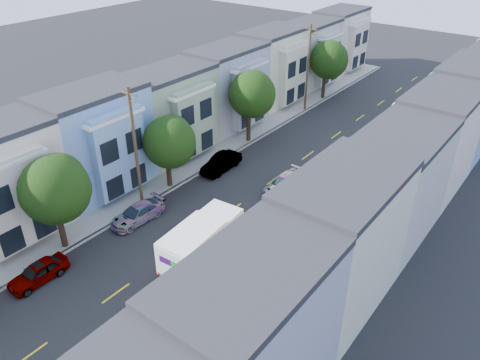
{
  "coord_description": "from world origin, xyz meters",
  "views": [
    {
      "loc": [
        19.6,
        -18.65,
        21.22
      ],
      "look_at": [
        -0.13,
        7.13,
        2.2
      ],
      "focal_mm": 35.0,
      "sensor_mm": 36.0,
      "label": 1
    }
  ],
  "objects_px": {
    "tree_far_r": "(429,99)",
    "fedex_truck": "(201,242)",
    "parked_right_a": "(154,336)",
    "parked_right_d": "(399,125)",
    "utility_pole_far": "(308,69)",
    "parked_right_b": "(225,274)",
    "utility_pole_near": "(136,149)",
    "parked_left_c": "(138,214)",
    "tree_c": "(169,142)",
    "parked_right_c": "(354,164)",
    "tree_d": "(251,94)",
    "tree_e": "(328,60)",
    "lead_sedan": "(285,184)",
    "tree_b": "(54,190)",
    "parked_left_b": "(38,273)",
    "parked_left_d": "(221,163)"
  },
  "relations": [
    {
      "from": "utility_pole_near",
      "to": "parked_right_a",
      "type": "bearing_deg",
      "value": -39.63
    },
    {
      "from": "tree_b",
      "to": "utility_pole_near",
      "type": "bearing_deg",
      "value": 89.99
    },
    {
      "from": "tree_e",
      "to": "parked_left_c",
      "type": "distance_m",
      "value": 32.99
    },
    {
      "from": "tree_e",
      "to": "parked_left_d",
      "type": "distance_m",
      "value": 22.9
    },
    {
      "from": "lead_sedan",
      "to": "parked_right_c",
      "type": "distance_m",
      "value": 7.57
    },
    {
      "from": "utility_pole_near",
      "to": "parked_left_c",
      "type": "distance_m",
      "value": 5.0
    },
    {
      "from": "tree_b",
      "to": "parked_right_b",
      "type": "height_order",
      "value": "tree_b"
    },
    {
      "from": "tree_b",
      "to": "parked_right_c",
      "type": "height_order",
      "value": "tree_b"
    },
    {
      "from": "tree_c",
      "to": "parked_right_c",
      "type": "height_order",
      "value": "tree_c"
    },
    {
      "from": "utility_pole_near",
      "to": "tree_far_r",
      "type": "bearing_deg",
      "value": 65.52
    },
    {
      "from": "tree_d",
      "to": "parked_right_a",
      "type": "xyz_separation_m",
      "value": [
        11.2,
        -24.3,
        -4.54
      ]
    },
    {
      "from": "utility_pole_near",
      "to": "parked_right_c",
      "type": "height_order",
      "value": "utility_pole_near"
    },
    {
      "from": "tree_far_r",
      "to": "parked_right_b",
      "type": "relative_size",
      "value": 0.95
    },
    {
      "from": "tree_far_r",
      "to": "fedex_truck",
      "type": "bearing_deg",
      "value": -98.28
    },
    {
      "from": "utility_pole_near",
      "to": "fedex_truck",
      "type": "relative_size",
      "value": 1.52
    },
    {
      "from": "utility_pole_far",
      "to": "tree_b",
      "type": "bearing_deg",
      "value": -90.0
    },
    {
      "from": "tree_d",
      "to": "utility_pole_near",
      "type": "bearing_deg",
      "value": -89.99
    },
    {
      "from": "lead_sedan",
      "to": "parked_left_b",
      "type": "height_order",
      "value": "lead_sedan"
    },
    {
      "from": "parked_right_a",
      "to": "parked_right_d",
      "type": "height_order",
      "value": "parked_right_d"
    },
    {
      "from": "tree_c",
      "to": "tree_far_r",
      "type": "distance_m",
      "value": 28.72
    },
    {
      "from": "tree_far_r",
      "to": "parked_right_a",
      "type": "relative_size",
      "value": 1.3
    },
    {
      "from": "tree_d",
      "to": "parked_right_b",
      "type": "height_order",
      "value": "tree_d"
    },
    {
      "from": "parked_left_c",
      "to": "parked_right_a",
      "type": "distance_m",
      "value": 12.39
    },
    {
      "from": "tree_e",
      "to": "parked_right_d",
      "type": "distance_m",
      "value": 12.64
    },
    {
      "from": "parked_right_b",
      "to": "tree_far_r",
      "type": "bearing_deg",
      "value": 92.24
    },
    {
      "from": "tree_far_r",
      "to": "parked_left_d",
      "type": "bearing_deg",
      "value": -119.97
    },
    {
      "from": "utility_pole_far",
      "to": "parked_right_b",
      "type": "relative_size",
      "value": 1.85
    },
    {
      "from": "tree_c",
      "to": "parked_left_b",
      "type": "bearing_deg",
      "value": -84.17
    },
    {
      "from": "tree_far_r",
      "to": "tree_e",
      "type": "bearing_deg",
      "value": 171.39
    },
    {
      "from": "tree_d",
      "to": "parked_right_b",
      "type": "bearing_deg",
      "value": -58.15
    },
    {
      "from": "tree_b",
      "to": "parked_left_c",
      "type": "height_order",
      "value": "tree_b"
    },
    {
      "from": "parked_right_b",
      "to": "parked_right_c",
      "type": "height_order",
      "value": "parked_right_b"
    },
    {
      "from": "utility_pole_near",
      "to": "parked_left_c",
      "type": "xyz_separation_m",
      "value": [
        1.4,
        -1.7,
        -4.49
      ]
    },
    {
      "from": "tree_b",
      "to": "parked_right_b",
      "type": "distance_m",
      "value": 12.66
    },
    {
      "from": "lead_sedan",
      "to": "parked_right_a",
      "type": "relative_size",
      "value": 1.19
    },
    {
      "from": "tree_d",
      "to": "parked_right_c",
      "type": "bearing_deg",
      "value": 4.41
    },
    {
      "from": "tree_e",
      "to": "parked_left_d",
      "type": "xyz_separation_m",
      "value": [
        1.4,
        -22.45,
        -4.27
      ]
    },
    {
      "from": "utility_pole_near",
      "to": "parked_left_d",
      "type": "distance_m",
      "value": 9.69
    },
    {
      "from": "parked_left_c",
      "to": "lead_sedan",
      "type": "bearing_deg",
      "value": 61.34
    },
    {
      "from": "lead_sedan",
      "to": "parked_right_c",
      "type": "relative_size",
      "value": 1.09
    },
    {
      "from": "tree_d",
      "to": "parked_left_d",
      "type": "height_order",
      "value": "tree_d"
    },
    {
      "from": "fedex_truck",
      "to": "parked_left_d",
      "type": "height_order",
      "value": "fedex_truck"
    },
    {
      "from": "tree_d",
      "to": "tree_e",
      "type": "bearing_deg",
      "value": 90.0
    },
    {
      "from": "tree_d",
      "to": "parked_left_b",
      "type": "distance_m",
      "value": 25.71
    },
    {
      "from": "tree_b",
      "to": "lead_sedan",
      "type": "relative_size",
      "value": 1.56
    },
    {
      "from": "utility_pole_far",
      "to": "lead_sedan",
      "type": "xyz_separation_m",
      "value": [
        8.05,
        -16.99,
        -4.45
      ]
    },
    {
      "from": "tree_c",
      "to": "parked_left_b",
      "type": "height_order",
      "value": "tree_c"
    },
    {
      "from": "parked_right_a",
      "to": "parked_left_d",
      "type": "bearing_deg",
      "value": 116.54
    },
    {
      "from": "tree_far_r",
      "to": "utility_pole_near",
      "type": "bearing_deg",
      "value": -114.48
    },
    {
      "from": "tree_far_r",
      "to": "utility_pole_far",
      "type": "bearing_deg",
      "value": -167.3
    }
  ]
}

